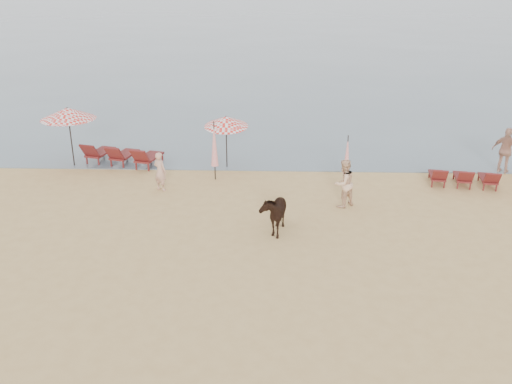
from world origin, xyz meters
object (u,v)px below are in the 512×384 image
lounger_cluster_right (463,177)px  umbrella_closed_right (347,155)px  beachgoer_left (160,171)px  umbrella_open_left_a (68,113)px  beachgoer_right_a (344,183)px  beachgoer_right_b (506,151)px  cow (274,212)px  umbrella_closed_left (214,144)px  umbrella_open_left_b (226,121)px  lounger_cluster_left (122,154)px

lounger_cluster_right → umbrella_closed_right: 4.57m
beachgoer_left → lounger_cluster_right: bearing=-144.9°
lounger_cluster_right → beachgoer_left: beachgoer_left is taller
umbrella_open_left_a → umbrella_closed_right: (11.21, -1.84, -1.04)m
umbrella_closed_right → beachgoer_left: size_ratio=1.34×
umbrella_closed_right → lounger_cluster_right: bearing=0.4°
beachgoer_right_a → beachgoer_right_b: 7.83m
lounger_cluster_right → umbrella_closed_right: umbrella_closed_right is taller
cow → beachgoer_left: (-4.27, 3.39, 0.07)m
umbrella_closed_left → umbrella_open_left_b: bearing=76.5°
beachgoer_right_a → beachgoer_left: bearing=-49.1°
cow → beachgoer_left: bearing=149.0°
lounger_cluster_left → beachgoer_right_b: beachgoer_right_b is taller
lounger_cluster_left → beachgoer_right_a: 9.81m
umbrella_closed_left → beachgoer_right_a: size_ratio=1.37×
lounger_cluster_left → cow: size_ratio=2.11×
umbrella_closed_left → beachgoer_right_a: 5.41m
lounger_cluster_left → beachgoer_right_b: bearing=13.3°
umbrella_closed_right → beachgoer_right_a: bearing=-99.2°
beachgoer_left → beachgoer_right_a: (6.69, -1.31, 0.12)m
beachgoer_left → lounger_cluster_left: bearing=-20.9°
lounger_cluster_right → umbrella_closed_left: (-9.58, 0.42, 1.08)m
beachgoer_right_a → umbrella_closed_right: bearing=-137.2°
lounger_cluster_right → cow: size_ratio=1.64×
beachgoer_left → cow: bearing=172.7°
umbrella_open_left_b → umbrella_closed_left: umbrella_closed_left is taller
umbrella_closed_right → beachgoer_right_b: size_ratio=1.06×
umbrella_open_left_b → cow: umbrella_open_left_b is taller
umbrella_open_left_b → beachgoer_right_b: size_ratio=1.21×
lounger_cluster_right → umbrella_closed_right: (-4.49, -0.04, 0.86)m
lounger_cluster_left → beachgoer_left: 3.59m
umbrella_open_left_a → beachgoer_left: 5.15m
umbrella_open_left_a → lounger_cluster_left: bearing=3.2°
umbrella_open_left_a → cow: size_ratio=1.58×
umbrella_open_left_a → beachgoer_right_a: umbrella_open_left_a is taller
lounger_cluster_right → beachgoer_right_b: (2.10, 1.57, 0.57)m
cow → umbrella_closed_right: bearing=63.8°
lounger_cluster_right → beachgoer_right_a: bearing=-148.3°
beachgoer_right_a → umbrella_open_left_b: bearing=-79.9°
umbrella_open_left_b → beachgoer_right_a: size_ratio=1.32×
beachgoer_left → beachgoer_right_b: beachgoer_right_b is taller
umbrella_closed_left → beachgoer_left: umbrella_closed_left is taller
umbrella_closed_left → umbrella_closed_right: bearing=-5.1°
lounger_cluster_right → beachgoer_right_b: 2.68m
cow → beachgoer_right_b: bearing=39.1°
umbrella_open_left_a → beachgoer_right_a: 11.63m
umbrella_closed_left → beachgoer_left: size_ratio=1.58×
umbrella_closed_right → beachgoer_right_b: bearing=13.7°
cow → beachgoer_left: size_ratio=1.07×
umbrella_closed_left → umbrella_closed_right: (5.09, -0.45, -0.22)m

